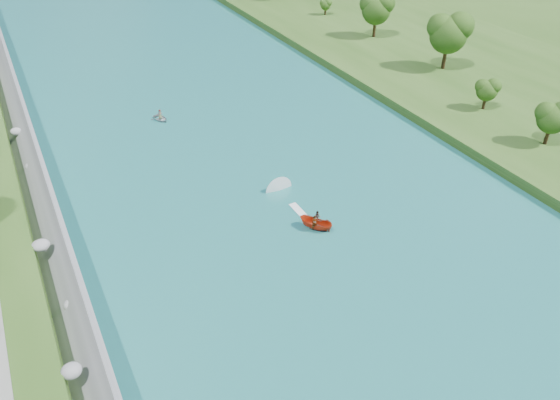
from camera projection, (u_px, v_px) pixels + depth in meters
ground at (375, 302)px, 51.83m from camera, size 260.00×260.00×0.00m
river_water at (278, 197)px, 66.39m from camera, size 55.00×240.00×0.10m
berm_east at (560, 110)px, 84.90m from camera, size 44.00×240.00×1.50m
riprap_bank at (54, 254)px, 54.83m from camera, size 4.20×236.00×4.37m
trees_east at (480, 64)px, 86.03m from camera, size 13.91×141.78×11.59m
motorboat at (308, 216)px, 62.07m from camera, size 3.60×18.73×2.10m
raft at (160, 118)px, 83.36m from camera, size 2.94×3.53×1.69m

